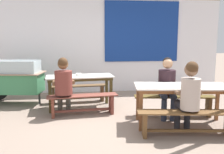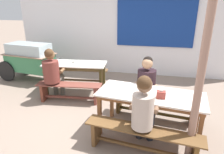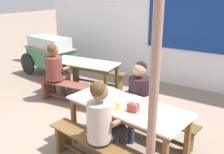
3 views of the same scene
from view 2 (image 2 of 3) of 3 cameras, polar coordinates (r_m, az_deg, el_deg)
The scene contains 16 objects.
ground_plane at distance 4.28m, azimuth -3.43°, elevation -10.22°, with size 40.00×40.00×0.00m, color gray.
backdrop_wall at distance 6.38m, azimuth 3.51°, elevation 14.65°, with size 6.78×0.23×2.95m.
dining_table_far at distance 5.10m, azimuth -10.34°, elevation 2.91°, with size 1.58×0.79×0.76m.
dining_table_near at distance 3.43m, azimuth 10.72°, elevation -5.75°, with size 1.82×0.95×0.76m.
bench_far_back at distance 5.73m, azimuth -8.56°, elevation 0.79°, with size 1.49×0.41×0.43m.
bench_far_front at distance 4.75m, azimuth -11.89°, elevation -3.66°, with size 1.50×0.47×0.43m.
bench_near_back at distance 4.10m, azimuth 11.67°, elevation -7.52°, with size 1.69×0.48×0.43m.
bench_near_front at distance 3.17m, azimuth 8.47°, elevation -16.43°, with size 1.76×0.52×0.43m.
food_cart at distance 6.34m, azimuth -22.30°, elevation 4.91°, with size 1.85×0.94×1.08m.
person_left_back_turned at distance 4.78m, azimuth -16.43°, elevation 1.60°, with size 0.49×0.58×1.24m.
person_right_near_table at distance 3.90m, azimuth 9.44°, elevation -2.15°, with size 0.50×0.55×1.24m.
person_near_front at distance 3.00m, azimuth 8.87°, elevation -9.00°, with size 0.45×0.59×1.26m.
tissue_box at distance 3.26m, azimuth 13.62°, elevation -4.78°, with size 0.14×0.11×0.14m.
condiment_jar at distance 3.22m, azimuth 9.97°, elevation -4.98°, with size 0.07×0.07×0.11m.
soup_bowl at distance 5.14m, azimuth -10.42°, elevation 4.33°, with size 0.12×0.12×0.05m, color silver.
wooden_support_post at distance 2.79m, azimuth 23.61°, elevation -0.13°, with size 0.10×0.10×2.56m, color #A07968.
Camera 2 is at (1.04, -3.54, 2.17)m, focal length 32.50 mm.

